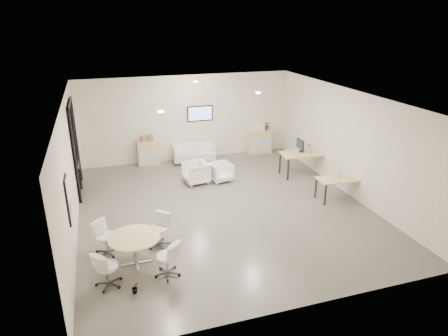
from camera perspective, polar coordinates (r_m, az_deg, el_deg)
room_shell at (r=11.03m, az=-0.13°, el=1.81°), size 9.60×10.60×4.80m
glass_door at (r=13.01m, az=-20.53°, el=3.00°), size 0.09×1.90×2.85m
artwork at (r=9.14m, az=-21.37°, el=-4.28°), size 0.05×0.54×1.04m
wall_tv at (r=15.25m, az=-3.45°, el=7.79°), size 0.98×0.06×0.58m
ceiling_spots at (r=11.34m, az=-2.42°, el=10.59°), size 3.14×4.14×0.03m
sideboard_left at (r=15.06m, az=-10.71°, el=2.14°), size 0.81×0.42×0.91m
sideboard_right at (r=16.11m, az=5.05°, el=3.77°), size 0.95×0.46×0.95m
books at (r=14.89m, az=-11.01°, el=4.19°), size 0.47×0.14×0.22m
printer at (r=15.90m, az=4.78°, el=5.93°), size 0.49×0.41×0.34m
loveseat at (r=15.22m, az=-4.38°, el=2.13°), size 1.61×0.89×0.58m
blue_rug at (r=14.23m, az=-3.19°, el=-0.56°), size 1.43×1.03×0.01m
armchair_left at (r=13.22m, az=-4.05°, el=-0.50°), size 0.80×0.85×0.78m
armchair_right at (r=13.34m, az=-0.47°, el=-0.45°), size 0.77×0.74×0.69m
desk_rear at (r=14.02m, az=11.22°, el=1.79°), size 1.58×0.90×0.79m
desk_front at (r=12.44m, az=16.04°, el=-1.73°), size 1.31×0.71×0.66m
monitor at (r=14.02m, az=10.87°, el=3.19°), size 0.20×0.50×0.44m
round_table at (r=9.11m, az=-12.68°, el=-10.02°), size 1.14×1.14×0.70m
meeting_chairs at (r=9.21m, az=-12.58°, el=-11.09°), size 2.05×2.05×0.82m
plant_cabinet at (r=16.08m, az=6.14°, el=5.94°), size 0.37×0.40×0.25m
plant_floor at (r=8.56m, az=-12.53°, el=-16.72°), size 0.18×0.29×0.12m
cup at (r=12.47m, az=16.09°, el=-1.02°), size 0.15×0.13×0.13m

